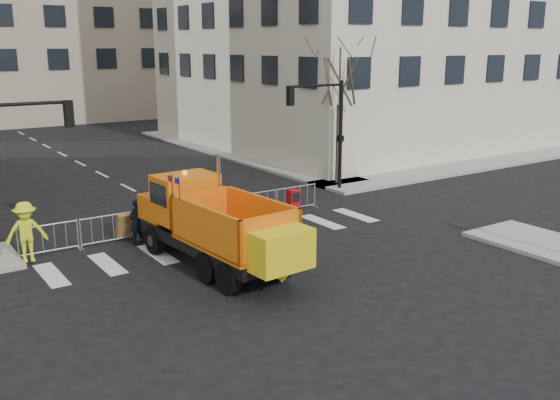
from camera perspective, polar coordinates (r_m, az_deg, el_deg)
ground at (r=18.99m, az=3.79°, el=-7.83°), size 120.00×120.00×0.00m
sidewalk_back at (r=25.83m, az=-7.84°, el=-1.78°), size 64.00×5.00×0.15m
traffic_light_right at (r=30.67m, az=5.56°, el=5.80°), size 0.18×0.18×5.40m
crowd_barriers at (r=24.61m, az=-8.51°, el=-1.46°), size 12.60×0.60×1.10m
street_tree at (r=31.75m, az=5.43°, el=8.00°), size 3.00×3.00×7.50m
plow_truck at (r=20.07m, az=-5.90°, el=-2.15°), size 3.05×8.80×3.36m
cop_a at (r=23.14m, az=-13.00°, el=-1.92°), size 0.71×0.58×1.68m
cop_b at (r=23.98m, az=-8.02°, el=-1.06°), size 1.03×0.93×1.74m
cop_c at (r=23.33m, az=-10.63°, el=-1.18°), size 1.16×1.26×2.07m
worker at (r=21.86m, az=-22.19°, el=-2.71°), size 1.35×0.84×2.00m
newspaper_box at (r=25.76m, az=1.22°, el=-0.26°), size 0.46×0.41×1.10m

